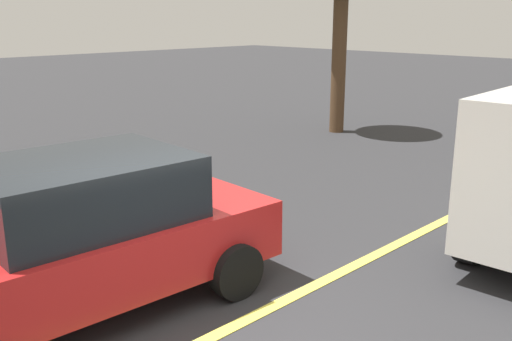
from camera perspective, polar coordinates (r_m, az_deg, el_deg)
ground_plane at (r=5.88m, az=-4.85°, el=-16.49°), size 80.00×80.00×0.00m
lane_marking_centre at (r=7.90m, az=12.22°, el=-8.05°), size 28.00×0.16×0.01m
car_red_far_lane at (r=6.34m, az=-17.84°, el=-6.35°), size 4.55×2.29×1.66m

